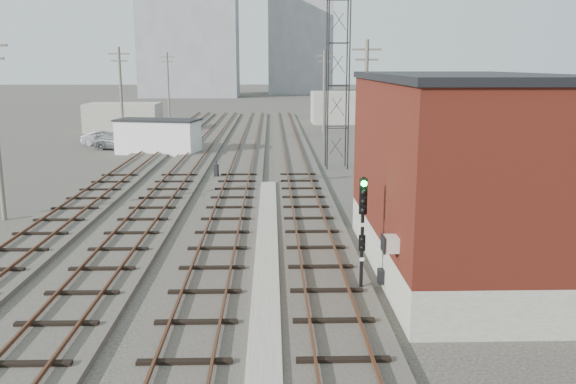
{
  "coord_description": "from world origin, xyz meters",
  "views": [
    {
      "loc": [
        0.72,
        -9.52,
        7.56
      ],
      "look_at": [
        1.41,
        15.87,
        2.2
      ],
      "focal_mm": 38.0,
      "sensor_mm": 36.0,
      "label": 1
    }
  ],
  "objects_px": {
    "car_red": "(140,141)",
    "car_silver": "(104,139)",
    "site_trailer": "(158,136)",
    "switch_stand": "(216,171)",
    "signal_mast": "(363,226)",
    "car_grey": "(121,141)"
  },
  "relations": [
    {
      "from": "signal_mast",
      "to": "car_silver",
      "type": "height_order",
      "value": "signal_mast"
    },
    {
      "from": "switch_stand",
      "to": "car_grey",
      "type": "relative_size",
      "value": 0.23
    },
    {
      "from": "car_red",
      "to": "car_silver",
      "type": "height_order",
      "value": "car_red"
    },
    {
      "from": "signal_mast",
      "to": "switch_stand",
      "type": "relative_size",
      "value": 3.36
    },
    {
      "from": "car_grey",
      "to": "car_silver",
      "type": "bearing_deg",
      "value": 58.5
    },
    {
      "from": "car_red",
      "to": "car_silver",
      "type": "bearing_deg",
      "value": 79.63
    },
    {
      "from": "car_silver",
      "to": "site_trailer",
      "type": "bearing_deg",
      "value": -123.91
    },
    {
      "from": "signal_mast",
      "to": "car_silver",
      "type": "relative_size",
      "value": 0.99
    },
    {
      "from": "signal_mast",
      "to": "car_grey",
      "type": "xyz_separation_m",
      "value": [
        -16.5,
        35.39,
        -1.56
      ]
    },
    {
      "from": "site_trailer",
      "to": "car_silver",
      "type": "distance_m",
      "value": 8.13
    },
    {
      "from": "switch_stand",
      "to": "car_red",
      "type": "bearing_deg",
      "value": 132.59
    },
    {
      "from": "car_red",
      "to": "car_silver",
      "type": "xyz_separation_m",
      "value": [
        -3.75,
        1.76,
        -0.02
      ]
    },
    {
      "from": "car_grey",
      "to": "switch_stand",
      "type": "bearing_deg",
      "value": -126.67
    },
    {
      "from": "signal_mast",
      "to": "car_grey",
      "type": "relative_size",
      "value": 0.76
    },
    {
      "from": "car_red",
      "to": "car_silver",
      "type": "relative_size",
      "value": 0.99
    },
    {
      "from": "site_trailer",
      "to": "car_grey",
      "type": "relative_size",
      "value": 1.44
    },
    {
      "from": "site_trailer",
      "to": "car_grey",
      "type": "xyz_separation_m",
      "value": [
        -3.83,
        2.57,
        -0.73
      ]
    },
    {
      "from": "site_trailer",
      "to": "car_silver",
      "type": "relative_size",
      "value": 1.87
    },
    {
      "from": "switch_stand",
      "to": "car_red",
      "type": "relative_size",
      "value": 0.3
    },
    {
      "from": "signal_mast",
      "to": "car_grey",
      "type": "height_order",
      "value": "signal_mast"
    },
    {
      "from": "signal_mast",
      "to": "car_red",
      "type": "bearing_deg",
      "value": 112.4
    },
    {
      "from": "site_trailer",
      "to": "car_silver",
      "type": "xyz_separation_m",
      "value": [
        -6.07,
        5.33,
        -0.83
      ]
    }
  ]
}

